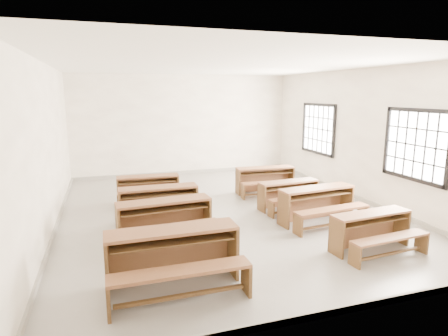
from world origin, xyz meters
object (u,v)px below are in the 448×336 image
object	(u,v)px
desk_set_1	(165,218)
desk_set_7	(266,178)
desk_set_0	(174,254)
desk_set_6	(290,193)
desk_set_5	(318,202)
desk_set_3	(148,187)
desk_set_2	(159,201)
desk_set_4	(372,229)

from	to	relation	value
desk_set_1	desk_set_7	world-z (taller)	desk_set_1
desk_set_0	desk_set_6	bearing A→B (deg)	40.07
desk_set_6	desk_set_7	distance (m)	1.43
desk_set_1	desk_set_5	xyz separation A→B (m)	(3.14, 0.04, -0.01)
desk_set_3	desk_set_2	bearing A→B (deg)	-85.24
desk_set_2	desk_set_4	bearing A→B (deg)	-38.23
desk_set_3	desk_set_4	xyz separation A→B (m)	(3.26, -4.00, -0.01)
desk_set_4	desk_set_2	bearing A→B (deg)	136.62
desk_set_5	desk_set_1	bearing A→B (deg)	174.58
desk_set_1	desk_set_4	world-z (taller)	desk_set_1
desk_set_1	desk_set_7	size ratio (longest dim) A/B	1.08
desk_set_3	desk_set_7	distance (m)	3.07
desk_set_3	desk_set_7	size ratio (longest dim) A/B	0.94
desk_set_7	desk_set_3	bearing A→B (deg)	-176.72
desk_set_1	desk_set_6	distance (m)	3.20
desk_set_0	desk_set_3	size ratio (longest dim) A/B	1.20
desk_set_1	desk_set_2	bearing A→B (deg)	83.05
desk_set_4	desk_set_5	size ratio (longest dim) A/B	0.88
desk_set_3	desk_set_4	bearing A→B (deg)	-48.16
desk_set_0	desk_set_7	world-z (taller)	desk_set_0
desk_set_6	desk_set_1	bearing A→B (deg)	-165.47
desk_set_1	desk_set_2	xyz separation A→B (m)	(0.05, 1.11, -0.02)
desk_set_0	desk_set_6	world-z (taller)	desk_set_0
desk_set_4	desk_set_6	xyz separation A→B (m)	(-0.24, 2.51, -0.00)
desk_set_1	desk_set_4	size ratio (longest dim) A/B	1.15
desk_set_0	desk_set_4	world-z (taller)	desk_set_0
desk_set_0	desk_set_3	distance (m)	4.17
desk_set_2	desk_set_6	world-z (taller)	desk_set_2
desk_set_4	desk_set_5	xyz separation A→B (m)	(-0.12, 1.50, 0.05)
desk_set_3	desk_set_6	xyz separation A→B (m)	(3.03, -1.49, -0.01)
desk_set_1	desk_set_3	bearing A→B (deg)	85.75
desk_set_3	desk_set_4	distance (m)	5.16
desk_set_5	desk_set_7	size ratio (longest dim) A/B	1.07
desk_set_6	desk_set_7	size ratio (longest dim) A/B	0.93
desk_set_4	desk_set_6	distance (m)	2.52
desk_set_4	desk_set_1	bearing A→B (deg)	151.23
desk_set_0	desk_set_5	size ratio (longest dim) A/B	1.06
desk_set_1	desk_set_6	world-z (taller)	desk_set_1
desk_set_5	desk_set_6	xyz separation A→B (m)	(-0.11, 1.01, -0.05)
desk_set_4	desk_set_5	world-z (taller)	desk_set_5
desk_set_6	desk_set_7	xyz separation A→B (m)	(0.04, 1.43, 0.03)
desk_set_0	desk_set_5	world-z (taller)	desk_set_0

